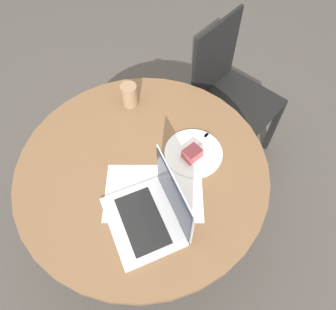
{
  "coord_description": "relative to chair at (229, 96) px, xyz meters",
  "views": [
    {
      "loc": [
        -0.09,
        0.72,
        1.89
      ],
      "look_at": [
        -0.11,
        -0.03,
        0.75
      ],
      "focal_mm": 35.0,
      "sensor_mm": 36.0,
      "label": 1
    }
  ],
  "objects": [
    {
      "name": "dining_table",
      "position": [
        0.49,
        0.62,
        0.07
      ],
      "size": [
        1.07,
        1.07,
        0.71
      ],
      "color": "brown",
      "rests_on": "ground_plane"
    },
    {
      "name": "cake_slice",
      "position": [
        0.27,
        0.58,
        0.27
      ],
      "size": [
        0.09,
        0.09,
        0.05
      ],
      "rotation": [
        0.0,
        0.0,
        0.68
      ],
      "color": "#B74C51",
      "rests_on": "plate"
    },
    {
      "name": "fork",
      "position": [
        0.23,
        0.51,
        0.25
      ],
      "size": [
        0.12,
        0.15,
        0.0
      ],
      "rotation": [
        0.0,
        0.0,
        4.04
      ],
      "color": "silver",
      "rests_on": "plate"
    },
    {
      "name": "coffee_glass",
      "position": [
        0.55,
        0.26,
        0.29
      ],
      "size": [
        0.08,
        0.08,
        0.11
      ],
      "color": "#997556",
      "rests_on": "dining_table"
    },
    {
      "name": "plate",
      "position": [
        0.26,
        0.56,
        0.24
      ],
      "size": [
        0.25,
        0.25,
        0.01
      ],
      "color": "white",
      "rests_on": "dining_table"
    },
    {
      "name": "laptop",
      "position": [
        0.45,
        0.85,
        0.28
      ],
      "size": [
        0.35,
        0.37,
        0.25
      ],
      "rotation": [
        0.0,
        0.0,
        5.09
      ],
      "color": "silver",
      "rests_on": "dining_table"
    },
    {
      "name": "chair",
      "position": [
        0.0,
        0.0,
        0.0
      ],
      "size": [
        0.59,
        0.59,
        0.91
      ],
      "rotation": [
        0.0,
        0.0,
        7.1
      ],
      "color": "black",
      "rests_on": "ground_plane"
    },
    {
      "name": "ground_plane",
      "position": [
        0.49,
        0.62,
        -0.48
      ],
      "size": [
        12.0,
        12.0,
        0.0
      ],
      "primitive_type": "plane",
      "color": "#4C4742"
    },
    {
      "name": "paper_document",
      "position": [
        0.44,
        0.74,
        0.24
      ],
      "size": [
        0.4,
        0.27,
        0.0
      ],
      "rotation": [
        0.0,
        0.0,
        -0.03
      ],
      "color": "white",
      "rests_on": "dining_table"
    }
  ]
}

